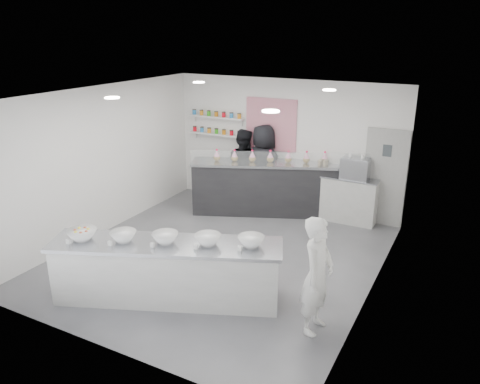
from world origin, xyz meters
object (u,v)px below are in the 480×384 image
(staff_left, at_px, (243,167))
(staff_right, at_px, (263,166))
(woman_prep, at_px, (317,276))
(back_bar, at_px, (278,188))
(espresso_ledge, at_px, (345,199))
(espresso_machine, at_px, (355,168))
(prep_counter, at_px, (167,271))

(staff_left, bearing_deg, staff_right, 179.79)
(woman_prep, bearing_deg, staff_left, 41.80)
(back_bar, relative_size, staff_left, 2.14)
(espresso_ledge, xyz_separation_m, espresso_machine, (0.17, 0.00, 0.73))
(back_bar, height_order, woman_prep, woman_prep)
(woman_prep, relative_size, staff_right, 0.86)
(espresso_machine, xyz_separation_m, staff_right, (-2.15, -0.00, -0.24))
(espresso_ledge, height_order, staff_right, staff_right)
(prep_counter, relative_size, espresso_ledge, 2.60)
(espresso_machine, distance_m, staff_right, 2.17)
(espresso_ledge, bearing_deg, espresso_machine, 0.00)
(prep_counter, bearing_deg, espresso_ledge, 47.95)
(back_bar, xyz_separation_m, staff_right, (-0.50, 0.25, 0.38))
(back_bar, bearing_deg, staff_left, 143.80)
(prep_counter, distance_m, espresso_ledge, 4.67)
(espresso_ledge, distance_m, woman_prep, 4.16)
(espresso_machine, bearing_deg, back_bar, -171.21)
(back_bar, bearing_deg, espresso_ledge, -12.98)
(espresso_machine, distance_m, woman_prep, 4.14)
(espresso_ledge, distance_m, espresso_machine, 0.75)
(espresso_ledge, bearing_deg, prep_counter, -109.61)
(espresso_machine, bearing_deg, espresso_ledge, 180.00)
(woman_prep, distance_m, staff_right, 4.90)
(espresso_ledge, height_order, staff_left, staff_left)
(woman_prep, bearing_deg, espresso_ledge, 13.34)
(prep_counter, height_order, espresso_machine, espresso_machine)
(espresso_ledge, xyz_separation_m, staff_right, (-1.99, -0.00, 0.48))
(back_bar, distance_m, woman_prep, 4.43)
(staff_right, bearing_deg, espresso_machine, -160.67)
(back_bar, height_order, staff_left, staff_left)
(espresso_ledge, height_order, espresso_machine, espresso_machine)
(prep_counter, distance_m, staff_left, 4.52)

